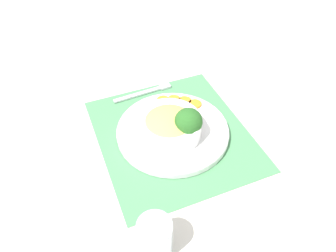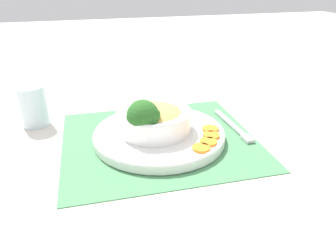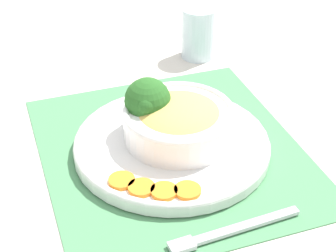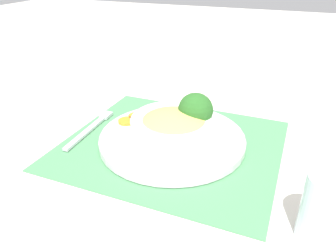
# 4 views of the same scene
# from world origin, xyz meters

# --- Properties ---
(ground_plane) EXTENTS (4.00, 4.00, 0.00)m
(ground_plane) POSITION_xyz_m (0.00, 0.00, 0.00)
(ground_plane) COLOR beige
(placemat) EXTENTS (0.43, 0.39, 0.00)m
(placemat) POSITION_xyz_m (0.00, 0.00, 0.00)
(placemat) COLOR #4C8C59
(placemat) RESTS_ON ground_plane
(plate) EXTENTS (0.30, 0.30, 0.02)m
(plate) POSITION_xyz_m (0.00, 0.00, 0.02)
(plate) COLOR white
(plate) RESTS_ON placemat
(bowl) EXTENTS (0.17, 0.17, 0.06)m
(bowl) POSITION_xyz_m (0.01, -0.01, 0.05)
(bowl) COLOR white
(bowl) RESTS_ON plate
(broccoli_floret) EXTENTS (0.07, 0.07, 0.09)m
(broccoli_floret) POSITION_xyz_m (0.04, 0.02, 0.07)
(broccoli_floret) COLOR #759E51
(broccoli_floret) RESTS_ON plate
(carrot_slice_near) EXTENTS (0.04, 0.04, 0.01)m
(carrot_slice_near) POSITION_xyz_m (-0.07, 0.10, 0.02)
(carrot_slice_near) COLOR orange
(carrot_slice_near) RESTS_ON plate
(carrot_slice_middle) EXTENTS (0.04, 0.04, 0.01)m
(carrot_slice_middle) POSITION_xyz_m (-0.09, 0.08, 0.02)
(carrot_slice_middle) COLOR orange
(carrot_slice_middle) RESTS_ON plate
(carrot_slice_far) EXTENTS (0.04, 0.04, 0.01)m
(carrot_slice_far) POSITION_xyz_m (-0.11, 0.05, 0.02)
(carrot_slice_far) COLOR orange
(carrot_slice_far) RESTS_ON plate
(carrot_slice_extra) EXTENTS (0.04, 0.04, 0.01)m
(carrot_slice_extra) POSITION_xyz_m (-0.12, 0.02, 0.02)
(carrot_slice_extra) COLOR orange
(carrot_slice_extra) RESTS_ON plate
(water_glass) EXTENTS (0.07, 0.07, 0.10)m
(water_glass) POSITION_xyz_m (0.28, -0.16, 0.04)
(water_glass) COLOR silver
(water_glass) RESTS_ON ground_plane
(fork) EXTENTS (0.02, 0.18, 0.01)m
(fork) POSITION_xyz_m (-0.19, 0.00, 0.01)
(fork) COLOR silver
(fork) RESTS_ON placemat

